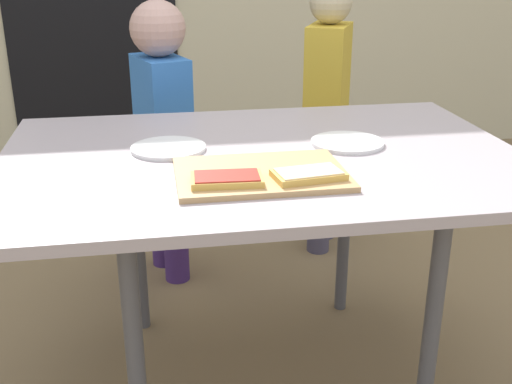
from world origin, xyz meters
The scene contains 9 objects.
ground_plane centered at (0.00, 0.00, 0.00)m, with size 16.00×16.00×0.00m, color olive.
dining_table centered at (0.00, 0.00, 0.63)m, with size 1.29×0.89×0.68m.
cutting_board centered at (-0.03, -0.16, 0.69)m, with size 0.38×0.27×0.01m, color tan.
pizza_slice_near_left centered at (-0.12, -0.22, 0.70)m, with size 0.16×0.09×0.02m.
pizza_slice_near_right centered at (0.06, -0.23, 0.70)m, with size 0.16×0.11×0.02m.
plate_white_right centered at (0.23, 0.04, 0.69)m, with size 0.19×0.19×0.01m, color white.
plate_white_left centered at (-0.23, 0.07, 0.69)m, with size 0.19×0.19×0.01m, color white.
child_left centered at (-0.23, 0.70, 0.59)m, with size 0.21×0.27×1.00m.
child_right centered at (0.40, 0.83, 0.60)m, with size 0.23×0.28×1.05m.
Camera 1 is at (-0.27, -1.47, 1.17)m, focal length 44.32 mm.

